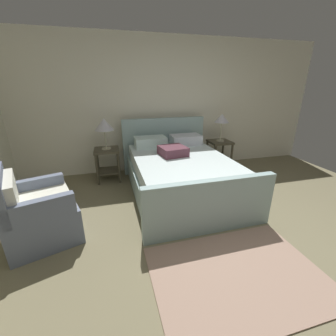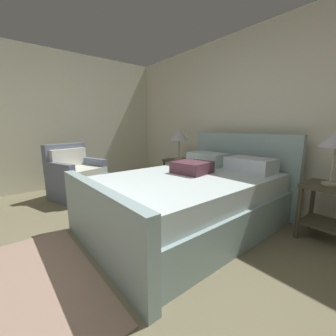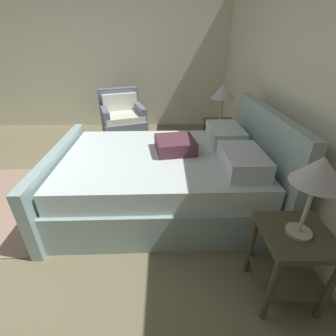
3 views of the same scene
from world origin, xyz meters
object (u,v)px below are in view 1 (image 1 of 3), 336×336
nightstand_right (219,150)px  armchair (36,213)px  table_lamp_right (222,119)px  table_lamp_left (104,125)px  nightstand_left (108,159)px  bed (180,172)px

nightstand_right → armchair: armchair is taller
table_lamp_right → table_lamp_left: (-2.27, -0.03, -0.01)m
nightstand_left → armchair: (-0.80, -1.57, -0.06)m
bed → table_lamp_left: 1.56m
nightstand_left → armchair: armchair is taller
bed → nightstand_right: bed is taller
table_lamp_right → armchair: size_ratio=0.59×
table_lamp_right → nightstand_left: table_lamp_right is taller
nightstand_right → table_lamp_left: table_lamp_left is taller
armchair → nightstand_left: bearing=63.2°
nightstand_right → table_lamp_right: table_lamp_right is taller
nightstand_left → table_lamp_left: bearing=116.6°
table_lamp_right → armchair: (-3.07, -1.60, -0.70)m
bed → table_lamp_left: size_ratio=4.18×
nightstand_left → armchair: bearing=-116.8°
nightstand_left → armchair: size_ratio=0.65×
nightstand_right → bed: bearing=-143.6°
bed → nightstand_left: 1.40m
table_lamp_left → armchair: size_ratio=0.59×
nightstand_right → table_lamp_left: bearing=-179.3°
table_lamp_left → table_lamp_right: bearing=0.7°
bed → nightstand_left: bearing=144.4°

